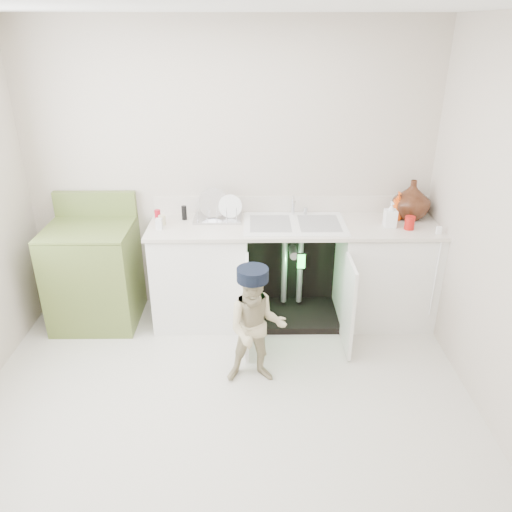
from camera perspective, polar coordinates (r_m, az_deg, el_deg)
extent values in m
plane|color=beige|center=(3.62, -3.56, -17.00)|extent=(3.50, 3.50, 0.00)
cube|color=beige|center=(4.35, -3.05, 9.37)|extent=(3.50, 2.50, 0.02)
cube|color=beige|center=(1.68, -7.34, -19.43)|extent=(3.50, 2.50, 0.02)
plane|color=white|center=(2.70, -5.12, 26.64)|extent=(3.50, 3.50, 0.00)
cube|color=white|center=(4.39, -6.23, -2.12)|extent=(0.80, 0.60, 0.86)
cube|color=white|center=(4.52, 14.42, -1.99)|extent=(0.80, 0.60, 0.86)
cube|color=black|center=(4.62, 4.00, -0.57)|extent=(0.80, 0.06, 0.86)
cube|color=black|center=(4.58, 4.09, -6.56)|extent=(0.80, 0.60, 0.06)
cylinder|color=gray|center=(4.46, 3.26, -1.28)|extent=(0.05, 0.05, 0.70)
cylinder|color=gray|center=(4.47, 5.06, -1.27)|extent=(0.05, 0.05, 0.70)
cylinder|color=gray|center=(4.34, 4.28, 0.44)|extent=(0.07, 0.18, 0.07)
cube|color=white|center=(3.94, -1.04, -5.81)|extent=(0.03, 0.40, 0.76)
cube|color=white|center=(4.01, 10.51, -5.67)|extent=(0.02, 0.40, 0.76)
cube|color=silver|center=(4.19, 4.44, 3.46)|extent=(2.44, 0.64, 0.03)
cube|color=silver|center=(4.43, 4.19, 5.91)|extent=(2.44, 0.02, 0.15)
cube|color=white|center=(4.19, 4.45, 3.58)|extent=(0.85, 0.55, 0.02)
cube|color=gray|center=(4.17, 1.64, 3.71)|extent=(0.34, 0.40, 0.01)
cube|color=gray|center=(4.21, 7.24, 3.70)|extent=(0.34, 0.40, 0.01)
cylinder|color=silver|center=(4.36, 4.26, 5.80)|extent=(0.03, 0.03, 0.17)
cylinder|color=silver|center=(4.28, 4.35, 6.48)|extent=(0.02, 0.14, 0.02)
cylinder|color=silver|center=(4.39, 5.68, 5.17)|extent=(0.04, 0.04, 0.06)
cylinder|color=white|center=(4.30, 19.82, -2.37)|extent=(0.01, 0.01, 0.70)
cube|color=white|center=(4.23, 20.17, 2.78)|extent=(0.04, 0.02, 0.06)
cube|color=silver|center=(4.29, -4.38, 4.33)|extent=(0.41, 0.27, 0.02)
cylinder|color=silver|center=(4.29, -4.88, 5.31)|extent=(0.25, 0.09, 0.25)
cylinder|color=white|center=(4.26, -2.95, 5.12)|extent=(0.20, 0.05, 0.20)
cylinder|color=silver|center=(4.19, -6.73, 4.68)|extent=(0.01, 0.01, 0.12)
cylinder|color=silver|center=(4.18, -5.62, 4.69)|extent=(0.01, 0.01, 0.12)
cylinder|color=silver|center=(4.17, -4.50, 4.70)|extent=(0.01, 0.01, 0.12)
cylinder|color=silver|center=(4.17, -3.38, 4.71)|extent=(0.01, 0.01, 0.12)
cylinder|color=silver|center=(4.17, -2.26, 4.72)|extent=(0.01, 0.01, 0.12)
imported|color=#4B2D15|center=(4.46, 17.36, 6.19)|extent=(0.32, 0.32, 0.33)
imported|color=#DD480B|center=(4.40, 15.90, 5.51)|extent=(0.09, 0.10, 0.24)
imported|color=white|center=(4.23, 15.13, 4.62)|extent=(0.10, 0.10, 0.21)
cylinder|color=#B2140F|center=(4.24, 17.15, 3.64)|extent=(0.08, 0.08, 0.11)
cylinder|color=#AF0F1F|center=(4.30, -11.17, 4.55)|extent=(0.05, 0.05, 0.10)
cylinder|color=beige|center=(4.22, -10.68, 4.05)|extent=(0.06, 0.06, 0.08)
cylinder|color=black|center=(4.30, -8.21, 4.91)|extent=(0.04, 0.04, 0.12)
cube|color=silver|center=(4.13, -11.03, 3.62)|extent=(0.05, 0.05, 0.09)
cube|color=olive|center=(4.55, -17.97, -2.21)|extent=(0.71, 0.65, 0.86)
cube|color=olive|center=(4.38, -18.73, 2.99)|extent=(0.71, 0.65, 0.02)
cube|color=olive|center=(4.59, -17.92, 5.68)|extent=(0.71, 0.06, 0.22)
cylinder|color=black|center=(4.30, -21.58, 2.07)|extent=(0.16, 0.16, 0.02)
cylinder|color=silver|center=(4.30, -21.60, 2.22)|extent=(0.19, 0.19, 0.01)
cylinder|color=black|center=(4.58, -20.27, 3.64)|extent=(0.16, 0.16, 0.02)
cylinder|color=silver|center=(4.57, -20.29, 3.78)|extent=(0.19, 0.19, 0.01)
cylinder|color=black|center=(4.19, -17.02, 2.15)|extent=(0.16, 0.16, 0.02)
cylinder|color=silver|center=(4.18, -17.04, 2.30)|extent=(0.19, 0.19, 0.01)
cylinder|color=black|center=(4.47, -15.96, 3.74)|extent=(0.16, 0.16, 0.02)
cylinder|color=silver|center=(4.47, -15.98, 3.88)|extent=(0.19, 0.19, 0.01)
imported|color=#C6B88E|center=(3.60, 0.02, -8.21)|extent=(0.45, 0.35, 0.90)
cylinder|color=black|center=(3.38, 0.02, -2.26)|extent=(0.23, 0.23, 0.09)
cube|color=black|center=(3.49, -0.05, -2.02)|extent=(0.17, 0.10, 0.01)
cube|color=black|center=(3.95, 5.19, -0.58)|extent=(0.07, 0.01, 0.14)
cube|color=#26F23F|center=(3.94, 5.20, -0.63)|extent=(0.06, 0.00, 0.12)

